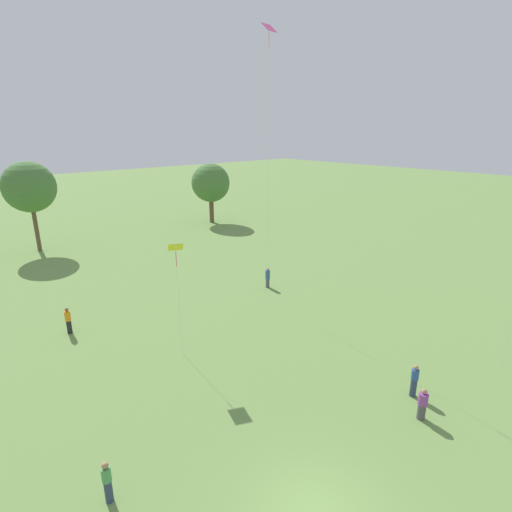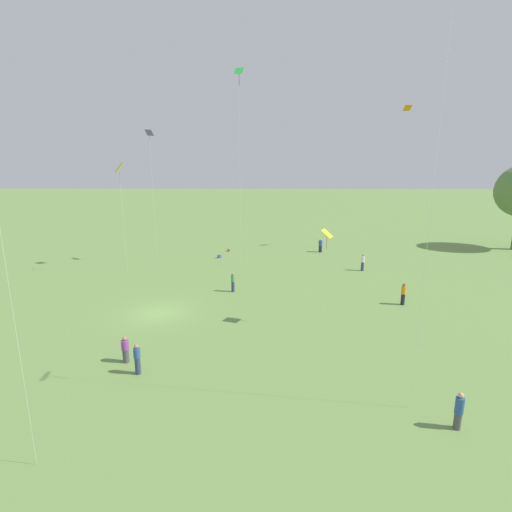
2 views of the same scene
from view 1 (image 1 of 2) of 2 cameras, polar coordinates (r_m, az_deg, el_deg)
name	(u,v)px [view 1 (image 1 of 2)]	position (r m, az deg, el deg)	size (l,w,h in m)	color
tree_1	(29,187)	(47.97, -29.66, 8.53)	(5.25, 5.25, 9.52)	brown
tree_2	(211,183)	(56.06, -6.50, 10.32)	(5.24, 5.24, 8.16)	brown
person_2	(68,321)	(28.66, -25.24, -8.34)	(0.51, 0.51, 1.78)	#232328
person_3	(268,277)	(33.18, 1.67, -3.08)	(0.49, 0.49, 1.75)	#4C4C51
person_4	(414,381)	(21.95, 21.67, -16.21)	(0.43, 0.43, 1.73)	#333D5B
person_5	(107,482)	(16.91, -20.48, -27.97)	(0.40, 0.40, 1.71)	#333D5B
person_8	(422,404)	(20.70, 22.68, -18.96)	(0.48, 0.48, 1.58)	#4C4C51
kite_0	(269,48)	(29.35, 1.87, 27.52)	(0.92, 0.76, 19.15)	#E54C99
kite_2	(176,251)	(22.11, -11.40, 0.69)	(1.00, 0.92, 6.80)	yellow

